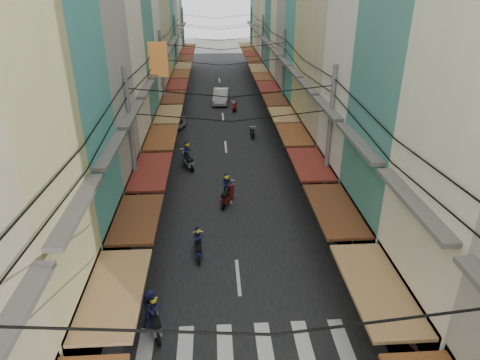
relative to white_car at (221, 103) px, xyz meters
name	(u,v)px	position (x,y,z in m)	size (l,w,h in m)	color
ground	(236,251)	(0.04, -27.03, 0.00)	(160.00, 160.00, 0.00)	#62615D
road	(223,123)	(0.04, -7.03, 0.01)	(10.00, 80.00, 0.02)	black
sidewalk_left	(151,124)	(-6.46, -7.03, 0.03)	(3.00, 80.00, 0.06)	gray
sidewalk_right	(295,122)	(6.54, -7.03, 0.03)	(3.00, 80.00, 0.06)	gray
crosswalk	(245,349)	(0.04, -33.03, 0.03)	(7.55, 2.40, 0.01)	silver
building_row_left	(113,10)	(-7.88, -10.47, 9.78)	(7.80, 67.67, 23.70)	silver
building_row_right	(329,14)	(7.96, -10.59, 9.41)	(7.80, 68.98, 22.59)	teal
utility_poles	(224,58)	(0.04, -12.02, 6.59)	(10.20, 66.13, 8.20)	slate
white_car	(221,103)	(0.00, 0.00, 0.00)	(5.05, 1.98, 1.78)	silver
bicycle	(366,227)	(7.01, -25.34, 0.00)	(0.67, 1.80, 1.24)	black
moving_scooters	(205,175)	(-1.48, -19.36, 0.54)	(6.30, 30.74, 1.96)	black
parked_scooters	(356,292)	(4.64, -30.86, 0.47)	(13.52, 14.92, 1.00)	black
pedestrians	(162,199)	(-3.73, -23.33, 1.02)	(13.27, 26.02, 2.16)	black
market_umbrella	(443,334)	(5.92, -34.76, 2.04)	(2.20, 2.20, 2.32)	#B2B2B7
traffic_sign	(352,239)	(4.82, -29.27, 1.94)	(0.10, 0.59, 2.69)	slate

